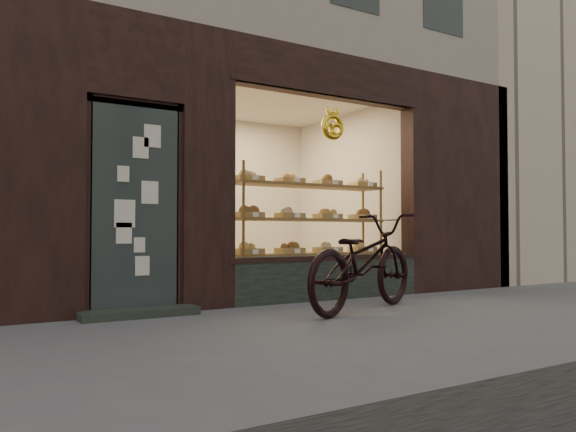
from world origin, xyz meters
TOP-DOWN VIEW (x-y plane):
  - ground at (0.00, 0.00)m, footprint 90.00×90.00m
  - neighbor_right at (9.60, 5.50)m, footprint 12.00×7.00m
  - display_shelf at (0.45, 2.55)m, footprint 2.20×0.45m
  - bicycle at (0.16, 1.08)m, footprint 2.12×1.36m

SIDE VIEW (x-z plane):
  - ground at x=0.00m, z-range 0.00..0.00m
  - bicycle at x=0.16m, z-range 0.00..1.05m
  - display_shelf at x=0.45m, z-range 0.01..1.71m
  - neighbor_right at x=9.60m, z-range 0.00..9.00m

